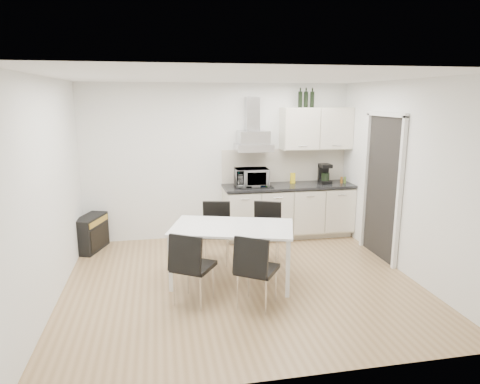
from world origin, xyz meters
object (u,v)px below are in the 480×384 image
object	(u,v)px
chair_far_right	(266,234)
kitchenette	(290,189)
chair_far_left	(216,234)
guitar_amp	(91,233)
chair_near_left	(194,267)
chair_near_right	(257,270)
dining_table	(232,232)
floor_speaker	(207,229)

from	to	relation	value
chair_far_right	kitchenette	bearing A→B (deg)	-100.64
chair_far_left	guitar_amp	world-z (taller)	chair_far_left
kitchenette	guitar_amp	size ratio (longest dim) A/B	3.52
chair_near_left	chair_near_right	size ratio (longest dim) A/B	1.00
chair_far_left	chair_far_right	bearing A→B (deg)	-178.18
kitchenette	dining_table	size ratio (longest dim) A/B	1.46
guitar_amp	floor_speaker	world-z (taller)	guitar_amp
dining_table	chair_near_right	world-z (taller)	chair_near_right
dining_table	guitar_amp	size ratio (longest dim) A/B	2.42
chair_far_left	chair_near_left	size ratio (longest dim) A/B	1.00
chair_near_left	chair_near_right	bearing A→B (deg)	14.19
chair_far_left	chair_far_right	xyz separation A→B (m)	(0.71, -0.14, 0.00)
chair_far_left	chair_near_right	bearing A→B (deg)	114.48
chair_far_left	floor_speaker	bearing A→B (deg)	-77.00
guitar_amp	floor_speaker	bearing A→B (deg)	27.35
floor_speaker	chair_near_left	bearing A→B (deg)	-102.59
chair_near_left	guitar_amp	size ratio (longest dim) A/B	1.23
chair_near_left	guitar_amp	bearing A→B (deg)	156.58
chair_near_right	floor_speaker	bearing A→B (deg)	130.20
chair_near_right	guitar_amp	world-z (taller)	chair_near_right
chair_near_left	floor_speaker	bearing A→B (deg)	111.88
chair_far_left	guitar_amp	distance (m)	2.07
dining_table	chair_far_right	size ratio (longest dim) A/B	1.96
dining_table	chair_far_left	world-z (taller)	chair_far_left
guitar_amp	floor_speaker	xyz separation A→B (m)	(1.86, 0.25, -0.13)
chair_far_left	chair_far_right	world-z (taller)	same
kitchenette	chair_near_left	distance (m)	2.87
kitchenette	chair_far_right	bearing A→B (deg)	-121.94
chair_far_left	chair_far_right	distance (m)	0.73
guitar_amp	dining_table	bearing A→B (deg)	-18.79
chair_far_right	chair_near_right	bearing A→B (deg)	92.71
dining_table	chair_near_left	distance (m)	0.79
dining_table	floor_speaker	xyz separation A→B (m)	(-0.13, 1.83, -0.53)
chair_near_right	kitchenette	bearing A→B (deg)	98.64
chair_far_right	chair_near_left	distance (m)	1.54
chair_near_right	chair_far_right	bearing A→B (deg)	105.29
chair_far_left	chair_near_left	distance (m)	1.26
floor_speaker	guitar_amp	bearing A→B (deg)	-174.78
kitchenette	dining_table	xyz separation A→B (m)	(-1.29, -1.66, -0.15)
kitchenette	floor_speaker	bearing A→B (deg)	173.34
chair_near_right	guitar_amp	xyz separation A→B (m)	(-2.14, 2.32, -0.16)
chair_near_left	kitchenette	bearing A→B (deg)	81.87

